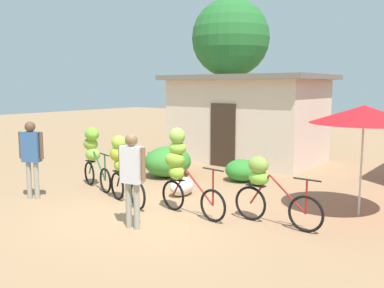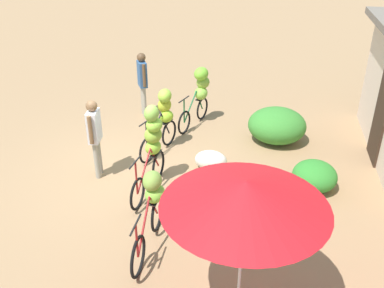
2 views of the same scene
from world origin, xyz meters
name	(u,v)px [view 1 (image 1 of 2)]	position (x,y,z in m)	size (l,w,h in m)	color
ground_plane	(146,214)	(0.00, 0.00, 0.00)	(60.00, 60.00, 0.00)	#9C7552
building_low	(247,118)	(-1.50, 6.60, 1.47)	(5.25, 3.45, 2.90)	beige
tree_behind_building	(231,39)	(-3.84, 9.22, 4.47)	(3.22, 3.22, 6.12)	brown
hedge_bush_front_left	(168,162)	(-1.92, 2.94, 0.43)	(1.25, 1.40, 0.86)	#38812F
hedge_bush_front_right	(242,170)	(0.03, 3.73, 0.29)	(0.92, 0.89, 0.59)	#30832C
market_umbrella	(364,114)	(3.42, 2.51, 2.00)	(2.06, 2.06, 2.18)	beige
bicycle_leftmost	(93,151)	(-2.66, 0.90, 0.92)	(1.55, 0.63, 1.51)	black
bicycle_near_pile	(121,164)	(-1.03, 0.33, 0.85)	(1.52, 0.59, 1.47)	black
bicycle_center_loaded	(180,165)	(0.49, 0.50, 0.99)	(1.71, 0.41, 1.72)	black
bicycle_by_shop	(266,185)	(2.16, 0.95, 0.74)	(1.76, 0.37, 1.26)	black
produce_sack	(182,186)	(-0.32, 1.57, 0.22)	(0.70, 0.44, 0.44)	silver
person_vendor	(132,171)	(0.39, -0.73, 1.06)	(0.58, 0.25, 1.72)	gray
person_bystander	(31,151)	(-2.84, -0.69, 1.09)	(0.52, 0.37, 1.76)	gray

